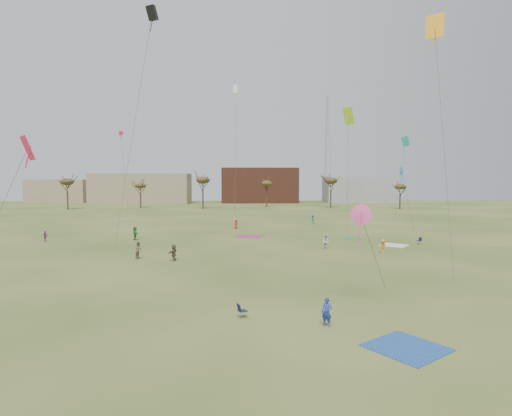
{
  "coord_description": "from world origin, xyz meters",
  "views": [
    {
      "loc": [
        -1.44,
        -28.82,
        8.36
      ],
      "look_at": [
        0.0,
        12.0,
        5.5
      ],
      "focal_mm": 29.65,
      "sensor_mm": 36.0,
      "label": 1
    }
  ],
  "objects_px": {
    "camp_chair_right": "(419,242)",
    "radio_tower": "(327,149)",
    "camp_chair_center": "(242,313)",
    "flyer_near_right": "(327,312)"
  },
  "relations": [
    {
      "from": "camp_chair_center",
      "to": "radio_tower",
      "type": "relative_size",
      "value": 0.02
    },
    {
      "from": "flyer_near_right",
      "to": "radio_tower",
      "type": "relative_size",
      "value": 0.04
    },
    {
      "from": "camp_chair_right",
      "to": "radio_tower",
      "type": "bearing_deg",
      "value": 155.24
    },
    {
      "from": "camp_chair_center",
      "to": "camp_chair_right",
      "type": "xyz_separation_m",
      "value": [
        22.61,
        27.71,
        0.0
      ]
    },
    {
      "from": "flyer_near_right",
      "to": "camp_chair_center",
      "type": "distance_m",
      "value": 5.09
    },
    {
      "from": "camp_chair_right",
      "to": "camp_chair_center",
      "type": "bearing_deg",
      "value": -59.02
    },
    {
      "from": "camp_chair_right",
      "to": "flyer_near_right",
      "type": "bearing_deg",
      "value": -51.08
    },
    {
      "from": "flyer_near_right",
      "to": "camp_chair_right",
      "type": "xyz_separation_m",
      "value": [
        17.83,
        29.35,
        -0.56
      ]
    },
    {
      "from": "camp_chair_right",
      "to": "radio_tower",
      "type": "relative_size",
      "value": 0.02
    },
    {
      "from": "camp_chair_center",
      "to": "camp_chair_right",
      "type": "height_order",
      "value": "same"
    }
  ]
}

